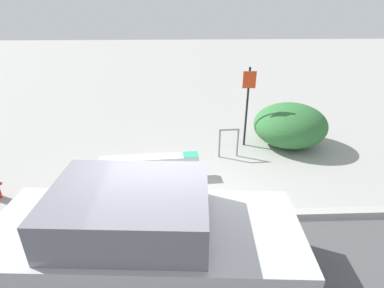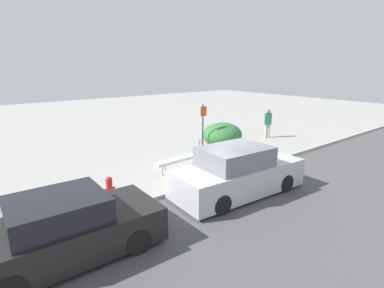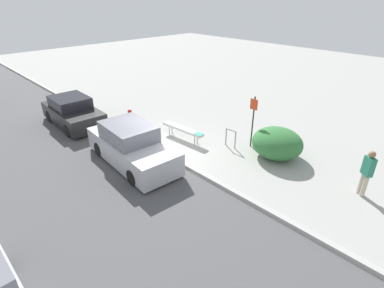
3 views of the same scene
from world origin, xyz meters
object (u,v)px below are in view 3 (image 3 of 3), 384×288
bike_rack (231,136)px  parked_car_far (73,112)px  fire_hydrant (130,116)px  parked_car_near (132,146)px  pedestrian (367,172)px  bench (183,129)px  sign_post (253,117)px

bike_rack → parked_car_far: size_ratio=0.20×
fire_hydrant → parked_car_near: bearing=-32.1°
pedestrian → parked_car_far: size_ratio=0.41×
bike_rack → parked_car_near: bearing=-115.7°
bench → sign_post: size_ratio=1.02×
bench → pedestrian: size_ratio=1.41×
sign_post → bike_rack: bearing=-130.0°
sign_post → pedestrian: size_ratio=1.38×
pedestrian → bench: bearing=-131.7°
bench → fire_hydrant: size_ratio=3.08×
sign_post → parked_car_far: bearing=-149.6°
fire_hydrant → bike_rack: bearing=17.8°
fire_hydrant → sign_post: bearing=22.2°
parked_car_near → parked_car_far: bearing=-176.1°
sign_post → parked_car_far: sign_post is taller
bike_rack → parked_car_far: (-7.27, -3.90, 0.15)m
pedestrian → parked_car_far: (-12.62, -4.37, -0.24)m
bike_rack → sign_post: (0.59, 0.70, 0.88)m
parked_car_near → pedestrian: bearing=35.0°
parked_car_near → parked_car_far: 5.39m
fire_hydrant → parked_car_far: bearing=-131.4°
bench → fire_hydrant: (-3.30, -0.72, -0.09)m
bench → pedestrian: 7.54m
bench → pedestrian: (7.39, 1.47, 0.40)m
bench → sign_post: sign_post is taller
parked_car_near → fire_hydrant: bearing=151.8°
bike_rack → sign_post: sign_post is taller
parked_car_far → parked_car_near: bearing=1.7°
pedestrian → parked_car_near: size_ratio=0.36×
bench → sign_post: 3.25m
bike_rack → parked_car_near: 4.32m
bike_rack → sign_post: bearing=50.0°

